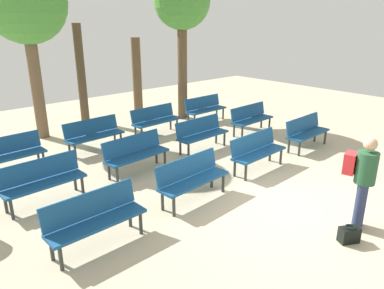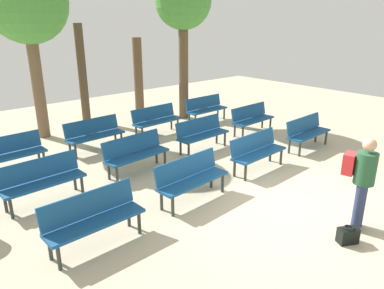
{
  "view_description": "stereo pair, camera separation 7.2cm",
  "coord_description": "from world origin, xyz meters",
  "views": [
    {
      "loc": [
        -5.61,
        -3.39,
        3.48
      ],
      "look_at": [
        0.0,
        2.87,
        0.55
      ],
      "focal_mm": 34.14,
      "sensor_mm": 36.0,
      "label": 1
    },
    {
      "loc": [
        -5.56,
        -3.43,
        3.48
      ],
      "look_at": [
        0.0,
        2.87,
        0.55
      ],
      "focal_mm": 34.14,
      "sensor_mm": 36.0,
      "label": 2
    }
  ],
  "objects": [
    {
      "name": "tree_0",
      "position": [
        -1.87,
        7.63,
        3.82
      ],
      "size": [
        2.27,
        2.27,
        5.02
      ],
      "color": "brown",
      "rests_on": "ground_plane"
    },
    {
      "name": "visitor_with_backpack",
      "position": [
        0.26,
        -1.13,
        0.94
      ],
      "size": [
        0.42,
        0.58,
        1.65
      ],
      "rotation": [
        0.0,
        0.0,
        3.38
      ],
      "color": "navy",
      "rests_on": "ground_plane"
    },
    {
      "name": "bench_r0_c1",
      "position": [
        -1.2,
        1.54,
        0.5
      ],
      "size": [
        1.62,
        0.57,
        0.87
      ],
      "rotation": [
        0.0,
        0.0,
        0.06
      ],
      "color": "navy",
      "rests_on": "ground_plane"
    },
    {
      "name": "bench_r2_c3",
      "position": [
        3.04,
        5.59,
        0.5
      ],
      "size": [
        1.6,
        0.5,
        0.87
      ],
      "rotation": [
        0.0,
        0.0,
        0.01
      ],
      "color": "navy",
      "rests_on": "ground_plane"
    },
    {
      "name": "bench_r1_c3",
      "position": [
        3.21,
        3.67,
        0.5
      ],
      "size": [
        1.61,
        0.53,
        0.87
      ],
      "rotation": [
        0.0,
        0.0,
        0.03
      ],
      "color": "navy",
      "rests_on": "ground_plane"
    },
    {
      "name": "tree_2",
      "position": [
        -0.06,
        8.47,
        1.66
      ],
      "size": [
        0.29,
        0.29,
        3.32
      ],
      "color": "#4C3A28",
      "rests_on": "ground_plane"
    },
    {
      "name": "bench_r2_c2",
      "position": [
        0.85,
        5.54,
        0.5
      ],
      "size": [
        1.62,
        0.54,
        0.87
      ],
      "rotation": [
        0.0,
        0.0,
        0.03
      ],
      "color": "navy",
      "rests_on": "ground_plane"
    },
    {
      "name": "bench_r1_c0",
      "position": [
        -3.45,
        3.4,
        0.5
      ],
      "size": [
        1.62,
        0.54,
        0.87
      ],
      "rotation": [
        0.0,
        0.0,
        0.04
      ],
      "color": "navy",
      "rests_on": "ground_plane"
    },
    {
      "name": "bench_r2_c0",
      "position": [
        -3.5,
        5.38,
        0.5
      ],
      "size": [
        1.62,
        0.54,
        0.87
      ],
      "rotation": [
        0.0,
        0.0,
        0.04
      ],
      "color": "navy",
      "rests_on": "ground_plane"
    },
    {
      "name": "ground_plane",
      "position": [
        0.0,
        0.0,
        0.0
      ],
      "size": [
        24.0,
        24.0,
        0.0
      ],
      "primitive_type": "plane",
      "color": "#BCAD8E"
    },
    {
      "name": "bench_r0_c2",
      "position": [
        0.99,
        1.66,
        0.5
      ],
      "size": [
        1.62,
        0.53,
        0.87
      ],
      "rotation": [
        0.0,
        0.0,
        0.03
      ],
      "color": "navy",
      "rests_on": "ground_plane"
    },
    {
      "name": "bench_r0_c3",
      "position": [
        3.24,
        1.72,
        0.5
      ],
      "size": [
        1.61,
        0.53,
        0.87
      ],
      "rotation": [
        0.0,
        0.0,
        0.03
      ],
      "color": "navy",
      "rests_on": "ground_plane"
    },
    {
      "name": "bench_r1_c1",
      "position": [
        -1.26,
        3.45,
        0.5
      ],
      "size": [
        1.63,
        0.59,
        0.87
      ],
      "rotation": [
        0.0,
        0.0,
        0.07
      ],
      "color": "navy",
      "rests_on": "ground_plane"
    },
    {
      "name": "bench_r1_c2",
      "position": [
        0.96,
        3.56,
        0.5
      ],
      "size": [
        1.61,
        0.53,
        0.87
      ],
      "rotation": [
        0.0,
        0.0,
        0.03
      ],
      "color": "navy",
      "rests_on": "ground_plane"
    },
    {
      "name": "tree_1",
      "position": [
        2.83,
        6.53,
        3.9
      ],
      "size": [
        1.9,
        1.9,
        4.97
      ],
      "color": "brown",
      "rests_on": "ground_plane"
    },
    {
      "name": "tree_3",
      "position": [
        2.21,
        8.49,
        1.39
      ],
      "size": [
        0.35,
        0.35,
        2.79
      ],
      "color": "brown",
      "rests_on": "ground_plane"
    },
    {
      "name": "handbag",
      "position": [
        -0.28,
        -1.28,
        0.13
      ],
      "size": [
        0.37,
        0.31,
        0.29
      ],
      "color": "black",
      "rests_on": "ground_plane"
    },
    {
      "name": "bench_r2_c1",
      "position": [
        -1.28,
        5.46,
        0.5
      ],
      "size": [
        1.62,
        0.55,
        0.87
      ],
      "rotation": [
        0.0,
        0.0,
        0.04
      ],
      "color": "navy",
      "rests_on": "ground_plane"
    },
    {
      "name": "bench_r0_c0",
      "position": [
        -3.38,
        1.41,
        0.5
      ],
      "size": [
        1.61,
        0.51,
        0.87
      ],
      "rotation": [
        0.0,
        0.0,
        0.02
      ],
      "color": "navy",
      "rests_on": "ground_plane"
    }
  ]
}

